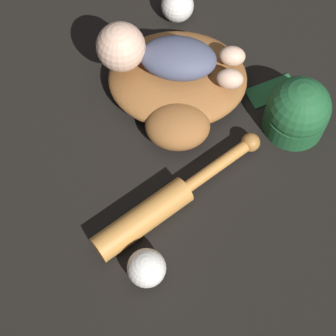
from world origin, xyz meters
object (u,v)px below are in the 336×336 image
at_px(baseball, 147,268).
at_px(baseball_bat, 161,205).
at_px(baby_figure, 157,54).
at_px(baseball_cap, 297,111).
at_px(baseball_glove, 178,86).
at_px(baseball_spare, 177,6).

bearing_deg(baseball, baseball_bat, -100.07).
xyz_separation_m(baby_figure, baseball, (0.00, 0.46, -0.08)).
height_order(baseball, baseball_cap, baseball_cap).
distance_m(baseball_glove, baseball, 0.43).
bearing_deg(baseball_bat, baseball, 79.93).
height_order(baby_figure, baseball_bat, baby_figure).
height_order(baby_figure, baseball, baby_figure).
bearing_deg(baseball_glove, baseball_bat, 84.82).
distance_m(baseball, baseball_cap, 0.48).
bearing_deg(baseball, baseball_spare, -93.84).
distance_m(baby_figure, baseball_bat, 0.33).
bearing_deg(baseball_spare, baseball_bat, 87.79).
bearing_deg(baseball_spare, baseball, 86.16).
height_order(baseball_bat, baseball_cap, baseball_cap).
xyz_separation_m(baseball_bat, baseball, (0.02, 0.14, 0.01)).
xyz_separation_m(baseball_glove, baseball_cap, (-0.27, 0.07, 0.02)).
bearing_deg(baby_figure, baseball_spare, -100.89).
relative_size(baseball, baseball_spare, 0.95).
bearing_deg(baseball_bat, baseball_cap, -142.69).
bearing_deg(baseball_glove, baby_figure, -28.94).
height_order(baseball_glove, baseball_spare, baseball_spare).
bearing_deg(baby_figure, baseball_cap, 162.94).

